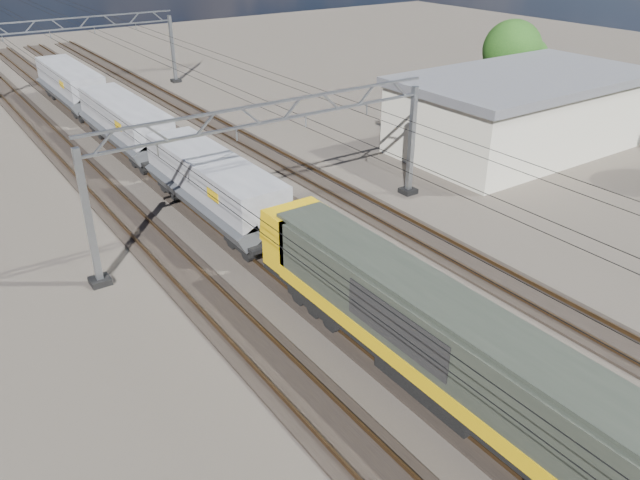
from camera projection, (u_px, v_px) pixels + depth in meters
ground at (318, 262)px, 30.80m from camera, size 160.00×160.00×0.00m
track_outer_west at (207, 297)px, 27.74m from camera, size 2.60×140.00×0.30m
track_loco at (283, 272)px, 29.76m from camera, size 2.60×140.00×0.30m
track_inner_east at (350, 249)px, 31.78m from camera, size 2.60×140.00×0.30m
track_outer_east at (409, 230)px, 33.80m from camera, size 2.60×140.00×0.30m
catenary_gantry_mid at (274, 164)px, 31.94m from camera, size 19.90×0.90×7.11m
catenary_gantry_far at (76, 53)px, 58.29m from camera, size 19.90×0.90×7.11m
overhead_wires at (235, 111)px, 34.02m from camera, size 12.03×140.00×0.53m
locomotive at (444, 342)px, 21.07m from camera, size 2.76×21.10×3.62m
hopper_wagon_lead at (213, 183)px, 34.06m from camera, size 3.38×13.00×3.25m
hopper_wagon_mid at (125, 121)px, 44.45m from camera, size 3.38×13.00×3.25m
hopper_wagon_third at (71, 83)px, 54.85m from camera, size 3.38×13.00×3.25m
industrial_shed at (522, 111)px, 45.05m from camera, size 18.60×10.60×5.40m
tree_far at (516, 52)px, 53.99m from camera, size 5.53×5.13×7.57m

